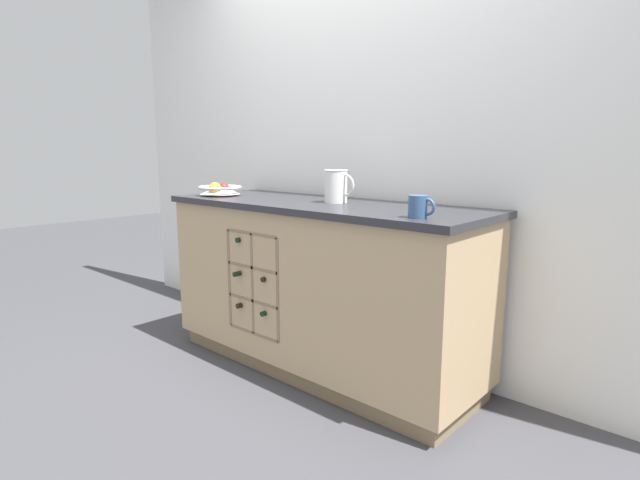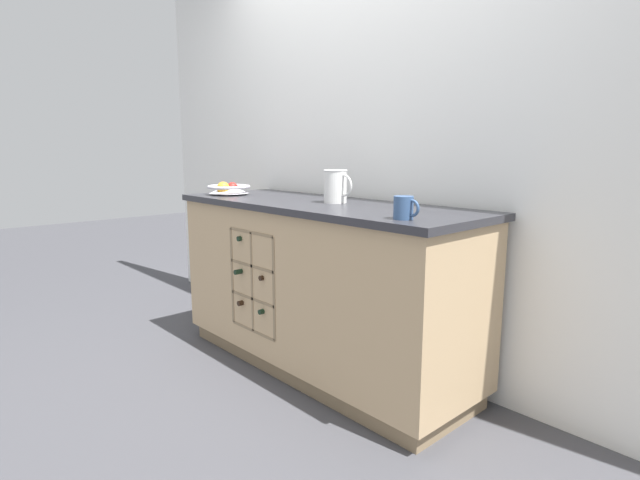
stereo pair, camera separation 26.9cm
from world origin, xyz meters
TOP-DOWN VIEW (x-y plane):
  - ground_plane at (0.00, 0.00)m, footprint 14.00×14.00m
  - back_wall at (0.00, 0.37)m, footprint 4.40×0.06m
  - kitchen_island at (-0.00, -0.00)m, footprint 1.85×0.67m
  - fruit_bowl at (-0.71, -0.12)m, footprint 0.26×0.26m
  - white_pitcher at (0.09, 0.03)m, footprint 0.18×0.12m
  - ceramic_mug at (0.72, -0.20)m, footprint 0.12×0.08m

SIDE VIEW (x-z plane):
  - ground_plane at x=0.00m, z-range 0.00..0.00m
  - kitchen_island at x=0.00m, z-range 0.01..0.94m
  - fruit_bowl at x=-0.71m, z-range 0.93..1.01m
  - ceramic_mug at x=0.72m, z-range 0.93..1.03m
  - white_pitcher at x=0.09m, z-range 0.94..1.11m
  - back_wall at x=0.00m, z-range 0.00..2.55m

